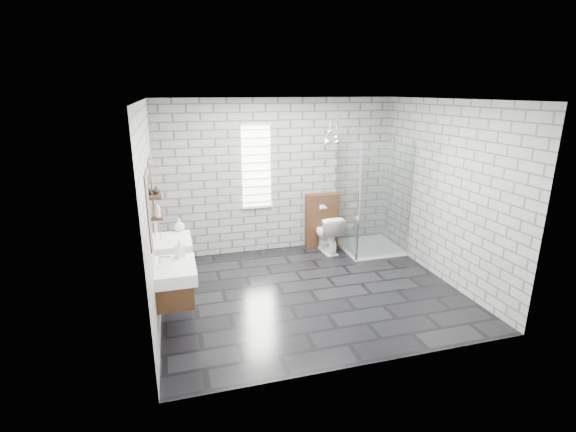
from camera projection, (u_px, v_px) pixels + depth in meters
name	position (u px, v px, depth m)	size (l,w,h in m)	color
floor	(310.00, 291.00, 6.11)	(4.20, 3.60, 0.02)	black
ceiling	(313.00, 99.00, 5.33)	(4.20, 3.60, 0.02)	white
wall_back	(278.00, 176.00, 7.39)	(4.20, 0.02, 2.70)	#989893
wall_front	(372.00, 247.00, 4.05)	(4.20, 0.02, 2.70)	#989893
wall_left	(151.00, 213.00, 5.17)	(0.02, 3.60, 2.70)	#989893
wall_right	(444.00, 192.00, 6.27)	(0.02, 3.60, 2.70)	#989893
vanity_left	(172.00, 273.00, 4.90)	(0.47, 0.70, 1.57)	#4B2C17
vanity_right	(171.00, 246.00, 5.76)	(0.47, 0.70, 1.57)	#4B2C17
shelf_lower	(157.00, 216.00, 5.15)	(0.14, 0.30, 0.03)	#4B2C17
shelf_upper	(155.00, 196.00, 5.08)	(0.14, 0.30, 0.03)	#4B2C17
window	(256.00, 167.00, 7.20)	(0.56, 0.05, 1.48)	white
cistern_panel	(322.00, 220.00, 7.74)	(0.60, 0.20, 1.00)	#4B2C17
flush_plate	(324.00, 206.00, 7.56)	(0.18, 0.01, 0.12)	silver
shower_enclosure	(369.00, 225.00, 7.45)	(1.00, 1.00, 2.03)	white
pendant_cluster	(331.00, 138.00, 6.99)	(0.30, 0.24, 0.76)	silver
toilet	(327.00, 233.00, 7.52)	(0.38, 0.67, 0.68)	white
soap_bottle_a	(180.00, 249.00, 5.08)	(0.10, 0.10, 0.22)	#B2B2B2
soap_bottle_b	(179.00, 225.00, 6.04)	(0.15, 0.15, 0.19)	#B2B2B2
soap_bottle_c	(157.00, 210.00, 5.03)	(0.07, 0.08, 0.19)	#B2B2B2
vase	(156.00, 190.00, 5.09)	(0.09, 0.09, 0.10)	#B2B2B2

